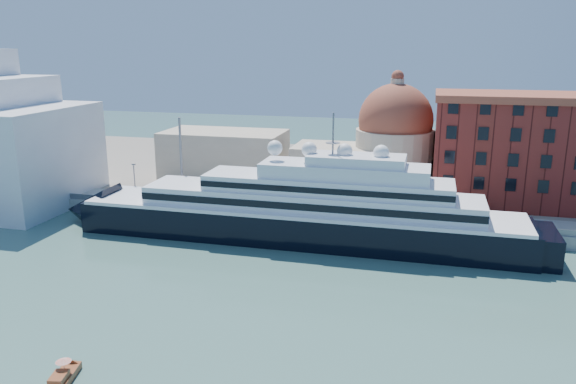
# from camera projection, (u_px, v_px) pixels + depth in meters

# --- Properties ---
(ground) EXTENTS (400.00, 400.00, 0.00)m
(ground) POSITION_uv_depth(u_px,v_px,m) (214.00, 285.00, 83.97)
(ground) COLOR #386158
(ground) RESTS_ON ground
(quay) EXTENTS (180.00, 10.00, 2.50)m
(quay) POSITION_uv_depth(u_px,v_px,m) (275.00, 213.00, 115.49)
(quay) COLOR gray
(quay) RESTS_ON ground
(land) EXTENTS (260.00, 72.00, 2.00)m
(land) POSITION_uv_depth(u_px,v_px,m) (316.00, 172.00, 153.95)
(land) COLOR slate
(land) RESTS_ON ground
(quay_fence) EXTENTS (180.00, 0.10, 1.20)m
(quay_fence) POSITION_uv_depth(u_px,v_px,m) (269.00, 211.00, 110.81)
(quay_fence) COLOR slate
(quay_fence) RESTS_ON quay
(superyacht) EXTENTS (92.39, 12.81, 27.61)m
(superyacht) POSITION_uv_depth(u_px,v_px,m) (284.00, 214.00, 103.13)
(superyacht) COLOR black
(superyacht) RESTS_ON ground
(water_taxi) EXTENTS (3.13, 5.94, 2.69)m
(water_taxi) POSITION_uv_depth(u_px,v_px,m) (63.00, 378.00, 59.63)
(water_taxi) COLOR brown
(water_taxi) RESTS_ON ground
(warehouse) EXTENTS (43.00, 19.00, 23.25)m
(warehouse) POSITION_uv_depth(u_px,v_px,m) (539.00, 149.00, 116.64)
(warehouse) COLOR maroon
(warehouse) RESTS_ON land
(church) EXTENTS (66.00, 18.00, 25.50)m
(church) POSITION_uv_depth(u_px,v_px,m) (328.00, 148.00, 133.70)
(church) COLOR beige
(church) RESTS_ON land
(lamp_posts) EXTENTS (120.80, 2.40, 18.00)m
(lamp_posts) POSITION_uv_depth(u_px,v_px,m) (213.00, 171.00, 114.73)
(lamp_posts) COLOR slate
(lamp_posts) RESTS_ON quay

